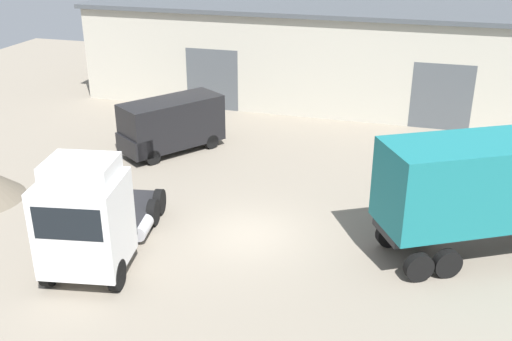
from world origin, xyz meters
The scene contains 4 objects.
ground_plane centered at (0.00, 0.00, 0.00)m, with size 60.00×60.00×0.00m, color gray.
warehouse_building centered at (0.00, 18.41, 2.93)m, with size 30.12×9.33×5.84m.
tractor_unit_white centered at (-4.22, -3.56, 1.88)m, with size 3.54×6.59×4.00m.
delivery_van_black centered at (-6.10, 6.84, 1.42)m, with size 4.52×5.27×2.62m.
Camera 1 is at (5.62, -18.41, 10.89)m, focal length 42.00 mm.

